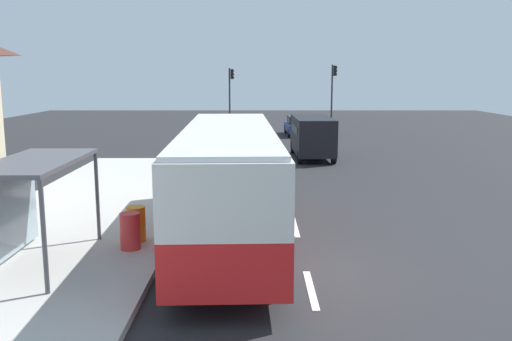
# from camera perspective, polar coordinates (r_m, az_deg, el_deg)

# --- Properties ---
(ground_plane) EXTENTS (56.00, 92.00, 0.04)m
(ground_plane) POSITION_cam_1_polar(r_m,az_deg,el_deg) (26.80, 2.19, -0.09)
(ground_plane) COLOR #262628
(sidewalk_platform) EXTENTS (6.20, 30.00, 0.18)m
(sidewalk_platform) POSITION_cam_1_polar(r_m,az_deg,el_deg) (16.03, -19.88, -7.16)
(sidewalk_platform) COLOR beige
(sidewalk_platform) RESTS_ON ground
(lane_stripe_seg_1) EXTENTS (0.16, 2.20, 0.01)m
(lane_stripe_seg_1) POSITION_cam_1_polar(r_m,az_deg,el_deg) (12.34, 5.86, -12.17)
(lane_stripe_seg_1) COLOR silver
(lane_stripe_seg_1) RESTS_ON ground
(lane_stripe_seg_2) EXTENTS (0.16, 2.20, 0.01)m
(lane_stripe_seg_2) POSITION_cam_1_polar(r_m,az_deg,el_deg) (17.06, 4.21, -5.86)
(lane_stripe_seg_2) COLOR silver
(lane_stripe_seg_2) RESTS_ON ground
(lane_stripe_seg_3) EXTENTS (0.16, 2.20, 0.01)m
(lane_stripe_seg_3) POSITION_cam_1_polar(r_m,az_deg,el_deg) (21.90, 3.30, -2.30)
(lane_stripe_seg_3) COLOR silver
(lane_stripe_seg_3) RESTS_ON ground
(lane_stripe_seg_4) EXTENTS (0.16, 2.20, 0.01)m
(lane_stripe_seg_4) POSITION_cam_1_polar(r_m,az_deg,el_deg) (26.80, 2.72, -0.04)
(lane_stripe_seg_4) COLOR silver
(lane_stripe_seg_4) RESTS_ON ground
(lane_stripe_seg_5) EXTENTS (0.16, 2.20, 0.01)m
(lane_stripe_seg_5) POSITION_cam_1_polar(r_m,az_deg,el_deg) (31.74, 2.33, 1.52)
(lane_stripe_seg_5) COLOR silver
(lane_stripe_seg_5) RESTS_ON ground
(lane_stripe_seg_6) EXTENTS (0.16, 2.20, 0.01)m
(lane_stripe_seg_6) POSITION_cam_1_polar(r_m,az_deg,el_deg) (36.69, 2.03, 2.66)
(lane_stripe_seg_6) COLOR silver
(lane_stripe_seg_6) RESTS_ON ground
(lane_stripe_seg_7) EXTENTS (0.16, 2.20, 0.01)m
(lane_stripe_seg_7) POSITION_cam_1_polar(r_m,az_deg,el_deg) (41.65, 1.81, 3.53)
(lane_stripe_seg_7) COLOR silver
(lane_stripe_seg_7) RESTS_ON ground
(bus) EXTENTS (2.88, 11.09, 3.21)m
(bus) POSITION_cam_1_polar(r_m,az_deg,el_deg) (15.23, -2.71, -0.66)
(bus) COLOR red
(bus) RESTS_ON ground
(white_van) EXTENTS (2.13, 5.25, 2.30)m
(white_van) POSITION_cam_1_polar(r_m,az_deg,el_deg) (30.94, 6.01, 3.75)
(white_van) COLOR black
(white_van) RESTS_ON ground
(sedan_near) EXTENTS (1.97, 4.46, 1.52)m
(sedan_near) POSITION_cam_1_polar(r_m,az_deg,el_deg) (42.68, 4.54, 4.72)
(sedan_near) COLOR navy
(sedan_near) RESTS_ON ground
(recycling_bin_red) EXTENTS (0.52, 0.52, 0.95)m
(recycling_bin_red) POSITION_cam_1_polar(r_m,az_deg,el_deg) (14.62, -12.77, -6.14)
(recycling_bin_red) COLOR red
(recycling_bin_red) RESTS_ON sidewalk_platform
(recycling_bin_orange) EXTENTS (0.52, 0.52, 0.95)m
(recycling_bin_orange) POSITION_cam_1_polar(r_m,az_deg,el_deg) (15.27, -12.19, -5.42)
(recycling_bin_orange) COLOR orange
(recycling_bin_orange) RESTS_ON sidewalk_platform
(traffic_light_near_side) EXTENTS (0.49, 0.28, 5.45)m
(traffic_light_near_side) POSITION_cam_1_polar(r_m,az_deg,el_deg) (46.85, 8.16, 8.54)
(traffic_light_near_side) COLOR #2D2D2D
(traffic_light_near_side) RESTS_ON ground
(traffic_light_far_side) EXTENTS (0.49, 0.28, 5.17)m
(traffic_light_far_side) POSITION_cam_1_polar(r_m,az_deg,el_deg) (47.25, -2.48, 8.45)
(traffic_light_far_side) COLOR #2D2D2D
(traffic_light_far_side) RESTS_ON ground
(bus_shelter) EXTENTS (1.80, 4.00, 2.50)m
(bus_shelter) POSITION_cam_1_polar(r_m,az_deg,el_deg) (13.99, -22.82, -1.32)
(bus_shelter) COLOR #4C4C51
(bus_shelter) RESTS_ON sidewalk_platform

